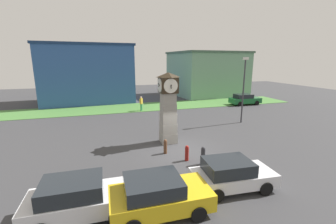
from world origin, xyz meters
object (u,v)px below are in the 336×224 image
bollard_far_row (187,153)px  car_far_lot (245,99)px  bollard_mid_row (203,155)px  pedestrian_crossing_lot (141,103)px  car_by_building (231,174)px  bollard_end_row (165,146)px  car_navy_sedan (79,198)px  street_lamp_near_road (244,86)px  bollard_near_tower (229,162)px  clock_tower (168,106)px  car_near_tower (159,195)px

bollard_far_row → car_far_lot: car_far_lot is taller
bollard_mid_row → pedestrian_crossing_lot: (-0.96, 15.31, 0.46)m
car_by_building → car_far_lot: size_ratio=0.95×
bollard_end_row → car_far_lot: 19.91m
bollard_mid_row → bollard_far_row: 1.05m
car_navy_sedan → street_lamp_near_road: street_lamp_near_road is taller
bollard_near_tower → car_far_lot: (12.38, 16.17, 0.26)m
clock_tower → street_lamp_near_road: (8.53, 3.17, 0.91)m
car_by_building → pedestrian_crossing_lot: pedestrian_crossing_lot is taller
clock_tower → bollard_near_tower: size_ratio=5.27×
car_near_tower → pedestrian_crossing_lot: 18.92m
street_lamp_near_road → bollard_end_row: bearing=-151.1°
bollard_mid_row → street_lamp_near_road: (7.63, 7.32, 3.10)m
bollard_mid_row → car_far_lot: car_far_lot is taller
car_near_tower → pedestrian_crossing_lot: pedestrian_crossing_lot is taller
bollard_end_row → clock_tower: bearing=68.2°
car_navy_sedan → bollard_end_row: bearing=45.1°
car_near_tower → car_by_building: car_near_tower is taller
pedestrian_crossing_lot → street_lamp_near_road: street_lamp_near_road is taller
clock_tower → car_by_building: size_ratio=1.30×
car_near_tower → car_navy_sedan: bearing=167.6°
clock_tower → car_far_lot: bearing=37.3°
bollard_mid_row → car_navy_sedan: size_ratio=0.27×
bollard_far_row → car_navy_sedan: car_navy_sedan is taller
bollard_mid_row → car_near_tower: bearing=-136.3°
pedestrian_crossing_lot → car_far_lot: bearing=-0.9°
bollard_mid_row → car_by_building: bearing=-86.6°
clock_tower → street_lamp_near_road: street_lamp_near_road is taller
car_far_lot → bollard_near_tower: bearing=-127.5°
bollard_mid_row → bollard_end_row: size_ratio=1.13×
bollard_far_row → street_lamp_near_road: 11.08m
clock_tower → bollard_mid_row: 4.78m
clock_tower → car_far_lot: (14.36, 10.93, -1.99)m
car_by_building → street_lamp_near_road: size_ratio=0.63×
car_navy_sedan → car_by_building: 6.79m
bollard_end_row → car_navy_sedan: 6.98m
car_by_building → car_far_lot: car_far_lot is taller
car_far_lot → street_lamp_near_road: bearing=-126.9°
clock_tower → car_near_tower: 8.28m
clock_tower → car_near_tower: bearing=-109.5°
bollard_end_row → car_far_lot: bearing=40.4°
bollard_near_tower → pedestrian_crossing_lot: (-2.03, 16.39, 0.53)m
clock_tower → car_near_tower: (-2.69, -7.58, -1.96)m
bollard_end_row → pedestrian_crossing_lot: size_ratio=0.55×
bollard_end_row → car_by_building: size_ratio=0.24×
bollard_mid_row → car_near_tower: car_near_tower is taller
bollard_mid_row → bollard_near_tower: bearing=-45.4°
bollard_far_row → car_by_building: bearing=-75.7°
bollard_mid_row → bollard_end_row: 2.76m
bollard_far_row → car_near_tower: bearing=-124.4°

